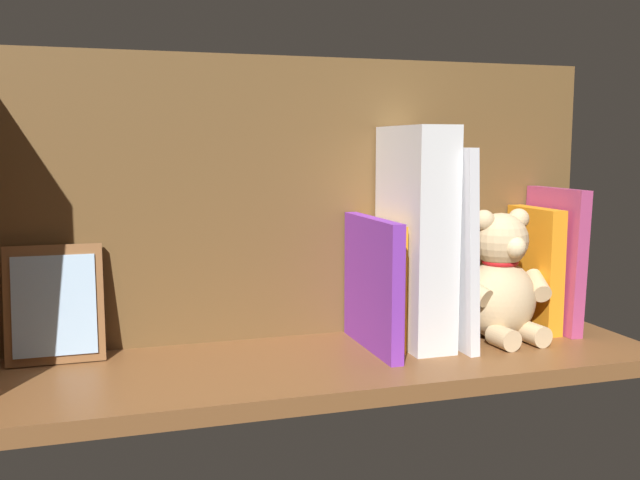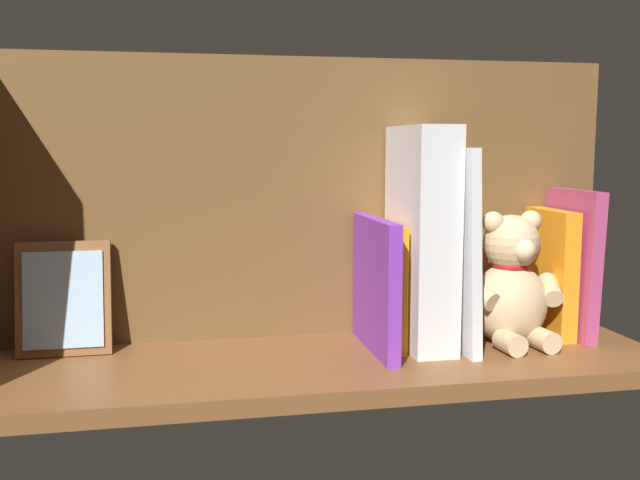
# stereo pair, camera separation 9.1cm
# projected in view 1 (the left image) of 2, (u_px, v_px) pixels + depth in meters

# --- Properties ---
(ground_plane) EXTENTS (0.89, 0.28, 0.02)m
(ground_plane) POSITION_uv_depth(u_px,v_px,m) (320.00, 365.00, 0.93)
(ground_plane) COLOR brown
(shelf_back_panel) EXTENTS (0.89, 0.02, 0.39)m
(shelf_back_panel) POSITION_uv_depth(u_px,v_px,m) (296.00, 199.00, 1.01)
(shelf_back_panel) COLOR brown
(shelf_back_panel) RESTS_ON ground_plane
(book_0) EXTENTS (0.02, 0.13, 0.21)m
(book_0) POSITION_uv_depth(u_px,v_px,m) (554.00, 259.00, 1.06)
(book_0) COLOR #B23F72
(book_0) RESTS_ON ground_plane
(book_1) EXTENTS (0.02, 0.12, 0.18)m
(book_1) POSITION_uv_depth(u_px,v_px,m) (534.00, 268.00, 1.06)
(book_1) COLOR orange
(book_1) RESTS_ON ground_plane
(teddy_bear) EXTENTS (0.15, 0.12, 0.18)m
(teddy_bear) POSITION_uv_depth(u_px,v_px,m) (501.00, 282.00, 1.00)
(teddy_bear) COLOR #D1B284
(teddy_bear) RESTS_ON ground_plane
(book_2) EXTENTS (0.02, 0.17, 0.27)m
(book_2) POSITION_uv_depth(u_px,v_px,m) (445.00, 246.00, 0.98)
(book_2) COLOR silver
(book_2) RESTS_ON ground_plane
(dictionary_thick_white) EXTENTS (0.06, 0.15, 0.29)m
(dictionary_thick_white) POSITION_uv_depth(u_px,v_px,m) (415.00, 236.00, 0.98)
(dictionary_thick_white) COLOR silver
(dictionary_thick_white) RESTS_ON ground_plane
(book_3) EXTENTS (0.02, 0.13, 0.17)m
(book_3) POSITION_uv_depth(u_px,v_px,m) (382.00, 283.00, 0.98)
(book_3) COLOR orange
(book_3) RESTS_ON ground_plane
(book_4) EXTENTS (0.02, 0.17, 0.18)m
(book_4) POSITION_uv_depth(u_px,v_px,m) (372.00, 284.00, 0.96)
(book_4) COLOR purple
(book_4) RESTS_ON ground_plane
(picture_frame_leaning) EXTENTS (0.12, 0.04, 0.15)m
(picture_frame_leaning) POSITION_uv_depth(u_px,v_px,m) (55.00, 304.00, 0.90)
(picture_frame_leaning) COLOR brown
(picture_frame_leaning) RESTS_ON ground_plane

